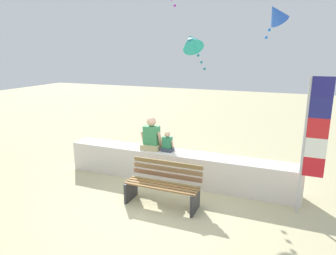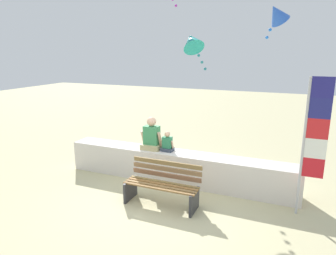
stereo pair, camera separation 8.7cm
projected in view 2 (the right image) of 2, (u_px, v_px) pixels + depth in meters
ground_plane at (154, 204)px, 6.51m from camera, size 40.00×40.00×0.00m
seawall_ledge at (177, 167)px, 7.57m from camera, size 5.75×0.60×0.76m
park_bench at (162, 185)px, 6.46m from camera, size 1.58×0.62×0.88m
person_adult at (152, 137)px, 7.66m from camera, size 0.54×0.40×0.82m
person_child at (167, 143)px, 7.53m from camera, size 0.33×0.24×0.50m
flag_banner at (312, 136)px, 5.72m from camera, size 0.43×0.05×2.72m
kite_blue at (277, 14)px, 7.40m from camera, size 0.78×0.78×0.90m
kite_teal at (192, 42)px, 8.09m from camera, size 0.89×0.91×1.12m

